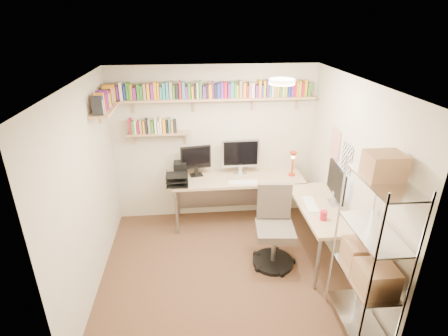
{
  "coord_description": "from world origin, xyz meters",
  "views": [
    {
      "loc": [
        -0.35,
        -3.77,
        3.16
      ],
      "look_at": [
        0.07,
        0.55,
        1.25
      ],
      "focal_mm": 28.0,
      "sensor_mm": 36.0,
      "label": 1
    }
  ],
  "objects": [
    {
      "name": "office_chair",
      "position": [
        0.71,
        0.11,
        0.47
      ],
      "size": [
        0.59,
        0.6,
        1.12
      ],
      "rotation": [
        0.0,
        0.0,
        -0.1
      ],
      "color": "black",
      "rests_on": "ground"
    },
    {
      "name": "wire_rack",
      "position": [
        1.36,
        -1.1,
        1.08
      ],
      "size": [
        0.41,
        0.82,
        2.04
      ],
      "rotation": [
        0.0,
        0.0,
        -0.01
      ],
      "color": "silver",
      "rests_on": "ground"
    },
    {
      "name": "wall_shelves",
      "position": [
        -0.43,
        1.3,
        2.03
      ],
      "size": [
        3.12,
        1.09,
        0.8
      ],
      "color": "tan",
      "rests_on": "ground"
    },
    {
      "name": "room_shell",
      "position": [
        0.0,
        0.0,
        1.55
      ],
      "size": [
        3.24,
        3.04,
        2.52
      ],
      "color": "beige",
      "rests_on": "ground"
    },
    {
      "name": "ground",
      "position": [
        0.0,
        0.0,
        0.0
      ],
      "size": [
        3.2,
        3.2,
        0.0
      ],
      "primitive_type": "plane",
      "color": "#49361F",
      "rests_on": "ground"
    },
    {
      "name": "corner_desk",
      "position": [
        0.5,
        0.92,
        0.79
      ],
      "size": [
        2.46,
        2.04,
        1.39
      ],
      "color": "tan",
      "rests_on": "ground"
    }
  ]
}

